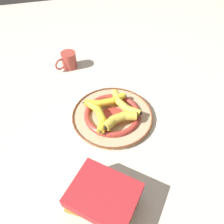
{
  "coord_description": "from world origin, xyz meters",
  "views": [
    {
      "loc": [
        0.65,
        -0.17,
        0.73
      ],
      "look_at": [
        0.04,
        -0.0,
        0.03
      ],
      "focal_mm": 35.0,
      "sensor_mm": 36.0,
      "label": 1
    }
  ],
  "objects_px": {
    "banana_a": "(99,116)",
    "banana_b": "(105,101)",
    "decorative_bowl": "(112,115)",
    "banana_d": "(120,119)",
    "coffee_mug": "(69,60)",
    "banana_c": "(123,103)",
    "book_stack": "(102,198)"
  },
  "relations": [
    {
      "from": "decorative_bowl",
      "to": "coffee_mug",
      "type": "distance_m",
      "value": 0.45
    },
    {
      "from": "decorative_bowl",
      "to": "book_stack",
      "type": "relative_size",
      "value": 1.39
    },
    {
      "from": "decorative_bowl",
      "to": "book_stack",
      "type": "distance_m",
      "value": 0.38
    },
    {
      "from": "banana_d",
      "to": "book_stack",
      "type": "relative_size",
      "value": 0.67
    },
    {
      "from": "decorative_bowl",
      "to": "banana_d",
      "type": "height_order",
      "value": "banana_d"
    },
    {
      "from": "banana_a",
      "to": "banana_c",
      "type": "distance_m",
      "value": 0.13
    },
    {
      "from": "banana_c",
      "to": "banana_d",
      "type": "relative_size",
      "value": 1.08
    },
    {
      "from": "banana_d",
      "to": "coffee_mug",
      "type": "relative_size",
      "value": 1.42
    },
    {
      "from": "banana_b",
      "to": "coffee_mug",
      "type": "xyz_separation_m",
      "value": [
        -0.36,
        -0.11,
        -0.0
      ]
    },
    {
      "from": "banana_c",
      "to": "book_stack",
      "type": "height_order",
      "value": "book_stack"
    },
    {
      "from": "banana_a",
      "to": "banana_b",
      "type": "distance_m",
      "value": 0.09
    },
    {
      "from": "banana_a",
      "to": "banana_b",
      "type": "xyz_separation_m",
      "value": [
        -0.08,
        0.05,
        -0.0
      ]
    },
    {
      "from": "decorative_bowl",
      "to": "banana_c",
      "type": "relative_size",
      "value": 1.92
    },
    {
      "from": "banana_b",
      "to": "banana_c",
      "type": "xyz_separation_m",
      "value": [
        0.04,
        0.08,
        0.0
      ]
    },
    {
      "from": "coffee_mug",
      "to": "banana_a",
      "type": "bearing_deg",
      "value": 70.32
    },
    {
      "from": "banana_b",
      "to": "banana_c",
      "type": "relative_size",
      "value": 1.11
    },
    {
      "from": "coffee_mug",
      "to": "banana_b",
      "type": "bearing_deg",
      "value": 78.87
    },
    {
      "from": "banana_b",
      "to": "banana_c",
      "type": "height_order",
      "value": "same"
    },
    {
      "from": "banana_a",
      "to": "banana_d",
      "type": "height_order",
      "value": "banana_d"
    },
    {
      "from": "decorative_bowl",
      "to": "banana_b",
      "type": "distance_m",
      "value": 0.07
    },
    {
      "from": "banana_b",
      "to": "book_stack",
      "type": "bearing_deg",
      "value": -105.55
    },
    {
      "from": "banana_d",
      "to": "banana_a",
      "type": "bearing_deg",
      "value": -37.54
    },
    {
      "from": "banana_c",
      "to": "book_stack",
      "type": "bearing_deg",
      "value": -48.78
    },
    {
      "from": "banana_d",
      "to": "banana_c",
      "type": "bearing_deg",
      "value": -124.83
    },
    {
      "from": "decorative_bowl",
      "to": "banana_d",
      "type": "xyz_separation_m",
      "value": [
        0.06,
        0.02,
        0.04
      ]
    },
    {
      "from": "banana_a",
      "to": "banana_b",
      "type": "relative_size",
      "value": 0.95
    },
    {
      "from": "banana_b",
      "to": "coffee_mug",
      "type": "bearing_deg",
      "value": 107.01
    },
    {
      "from": "banana_d",
      "to": "coffee_mug",
      "type": "distance_m",
      "value": 0.51
    },
    {
      "from": "banana_c",
      "to": "banana_a",
      "type": "bearing_deg",
      "value": -93.09
    },
    {
      "from": "decorative_bowl",
      "to": "banana_d",
      "type": "relative_size",
      "value": 2.07
    },
    {
      "from": "banana_b",
      "to": "banana_d",
      "type": "bearing_deg",
      "value": -73.39
    },
    {
      "from": "banana_c",
      "to": "book_stack",
      "type": "xyz_separation_m",
      "value": [
        0.38,
        -0.19,
        0.01
      ]
    }
  ]
}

